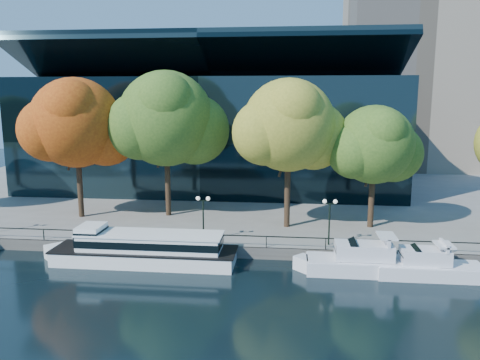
# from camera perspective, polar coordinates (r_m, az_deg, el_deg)

# --- Properties ---
(ground) EXTENTS (160.00, 160.00, 0.00)m
(ground) POSITION_cam_1_polar(r_m,az_deg,el_deg) (38.24, -4.70, -10.86)
(ground) COLOR black
(ground) RESTS_ON ground
(promenade) EXTENTS (90.00, 67.08, 1.00)m
(promenade) POSITION_cam_1_polar(r_m,az_deg,el_deg) (72.93, 0.65, -0.22)
(promenade) COLOR slate
(promenade) RESTS_ON ground
(railing) EXTENTS (88.20, 0.08, 0.99)m
(railing) POSITION_cam_1_polar(r_m,az_deg,el_deg) (40.63, -3.87, -6.67)
(railing) COLOR black
(railing) RESTS_ON promenade
(convention_building) EXTENTS (50.00, 24.57, 21.43)m
(convention_building) POSITION_cam_1_polar(r_m,az_deg,el_deg) (67.88, -3.09, 5.81)
(convention_building) COLOR black
(convention_building) RESTS_ON ground
(tour_boat) EXTENTS (16.63, 3.71, 3.16)m
(tour_boat) POSITION_cam_1_polar(r_m,az_deg,el_deg) (39.96, -12.12, -8.08)
(tour_boat) COLOR white
(tour_boat) RESTS_ON ground
(cruiser_near) EXTENTS (10.91, 2.81, 3.16)m
(cruiser_near) POSITION_cam_1_polar(r_m,az_deg,el_deg) (38.39, 14.89, -9.53)
(cruiser_near) COLOR silver
(cruiser_near) RESTS_ON ground
(cruiser_far) EXTENTS (8.91, 2.47, 2.91)m
(cruiser_far) POSITION_cam_1_polar(r_m,az_deg,el_deg) (38.99, 21.56, -9.70)
(cruiser_far) COLOR silver
(cruiser_far) RESTS_ON ground
(tree_1) EXTENTS (11.63, 9.53, 14.64)m
(tree_1) POSITION_cam_1_polar(r_m,az_deg,el_deg) (51.40, -19.19, 6.38)
(tree_1) COLOR black
(tree_1) RESTS_ON promenade
(tree_2) EXTENTS (12.48, 10.23, 15.37)m
(tree_2) POSITION_cam_1_polar(r_m,az_deg,el_deg) (49.72, -8.80, 7.16)
(tree_2) COLOR black
(tree_2) RESTS_ON promenade
(tree_3) EXTENTS (11.11, 9.11, 14.43)m
(tree_3) POSITION_cam_1_polar(r_m,az_deg,el_deg) (44.95, 6.17, 6.42)
(tree_3) COLOR black
(tree_3) RESTS_ON promenade
(tree_4) EXTENTS (9.44, 7.74, 11.91)m
(tree_4) POSITION_cam_1_polar(r_m,az_deg,el_deg) (46.62, 16.23, 3.95)
(tree_4) COLOR black
(tree_4) RESTS_ON promenade
(lamp_1) EXTENTS (1.26, 0.36, 4.03)m
(lamp_1) POSITION_cam_1_polar(r_m,az_deg,el_deg) (41.40, -4.52, -3.43)
(lamp_1) COLOR black
(lamp_1) RESTS_ON promenade
(lamp_2) EXTENTS (1.26, 0.36, 4.03)m
(lamp_2) POSITION_cam_1_polar(r_m,az_deg,el_deg) (40.85, 10.87, -3.77)
(lamp_2) COLOR black
(lamp_2) RESTS_ON promenade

